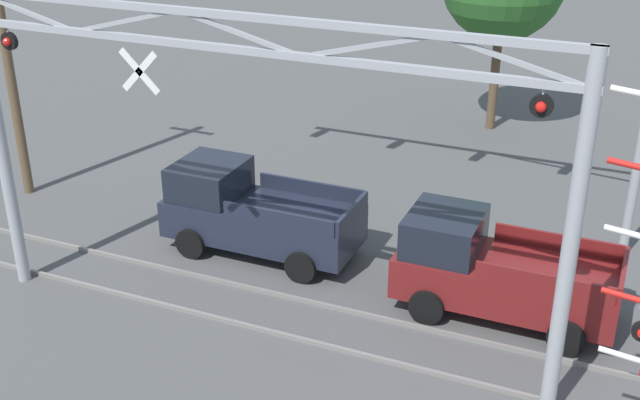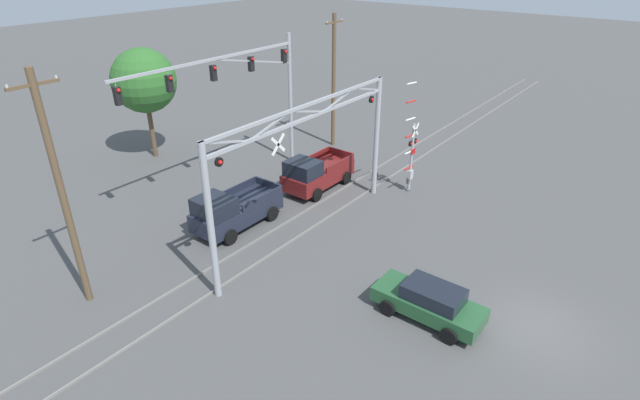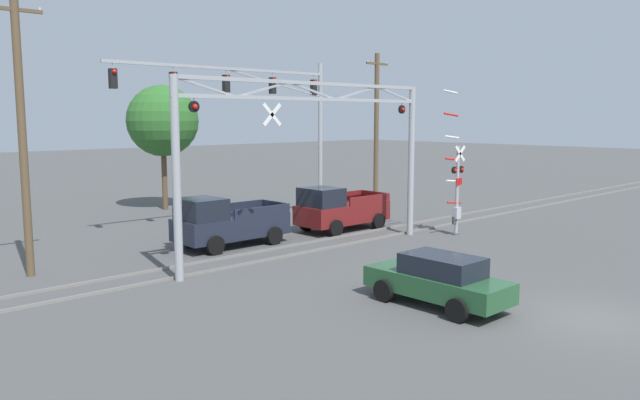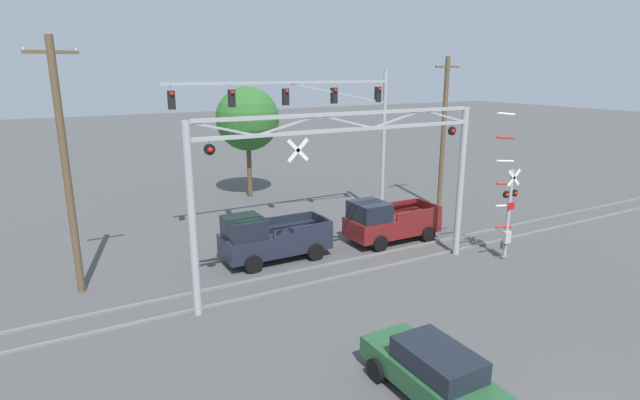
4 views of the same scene
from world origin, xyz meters
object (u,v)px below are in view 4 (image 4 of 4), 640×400
object	(u,v)px
pickup_truck_lead	(270,238)
utility_pole_left	(66,167)
traffic_signal_span	(333,116)
utility_pole_right	(443,132)
pickup_truck_following	(388,222)
sedan_waiting	(434,372)
crossing_gantry	(346,174)
background_tree_beyond_span	(248,119)
crossing_signal_mast	(507,212)

from	to	relation	value
pickup_truck_lead	utility_pole_left	bearing A→B (deg)	176.15
traffic_signal_span	utility_pole_right	distance (m)	7.75
utility_pole_left	traffic_signal_span	bearing A→B (deg)	12.75
pickup_truck_following	utility_pole_left	size ratio (longest dim) A/B	0.50
sedan_waiting	pickup_truck_lead	bearing A→B (deg)	88.75
crossing_gantry	utility_pole_right	bearing A→B (deg)	30.93
utility_pole_right	background_tree_beyond_span	world-z (taller)	utility_pole_right
sedan_waiting	pickup_truck_following	bearing A→B (deg)	58.86
pickup_truck_lead	crossing_signal_mast	bearing A→B (deg)	-28.26
crossing_gantry	crossing_signal_mast	size ratio (longest dim) A/B	1.87
crossing_gantry	background_tree_beyond_span	xyz separation A→B (m)	(1.78, 15.28, 0.79)
sedan_waiting	utility_pole_left	distance (m)	14.70
crossing_gantry	crossing_signal_mast	world-z (taller)	crossing_gantry
crossing_signal_mast	background_tree_beyond_span	world-z (taller)	background_tree_beyond_span
sedan_waiting	background_tree_beyond_span	xyz separation A→B (m)	(3.82, 23.01, 4.52)
background_tree_beyond_span	utility_pole_left	bearing A→B (deg)	-135.73
crossing_gantry	crossing_signal_mast	bearing A→B (deg)	-11.18
crossing_gantry	utility_pole_right	distance (m)	13.06
utility_pole_left	background_tree_beyond_span	xyz separation A→B (m)	(11.46, 11.17, 0.32)
pickup_truck_lead	utility_pole_right	bearing A→B (deg)	13.55
pickup_truck_lead	sedan_waiting	distance (m)	11.32
crossing_gantry	pickup_truck_following	xyz separation A→B (m)	(4.48, 3.07, -3.48)
pickup_truck_lead	sedan_waiting	bearing A→B (deg)	-91.25
traffic_signal_span	sedan_waiting	size ratio (longest dim) A/B	2.87
pickup_truck_lead	utility_pole_left	world-z (taller)	utility_pole_left
sedan_waiting	utility_pole_right	size ratio (longest dim) A/B	0.47
crossing_gantry	background_tree_beyond_span	bearing A→B (deg)	83.37
crossing_signal_mast	background_tree_beyond_span	distance (m)	18.06
crossing_signal_mast	pickup_truck_following	distance (m)	5.73
background_tree_beyond_span	sedan_waiting	bearing A→B (deg)	-99.43
pickup_truck_lead	pickup_truck_following	xyz separation A→B (m)	(6.28, -0.51, -0.00)
utility_pole_left	utility_pole_right	bearing A→B (deg)	7.11
utility_pole_left	background_tree_beyond_span	bearing A→B (deg)	44.27
crossing_gantry	traffic_signal_span	xyz separation A→B (m)	(3.57, 7.11, 1.54)
utility_pole_left	utility_pole_right	distance (m)	21.05
pickup_truck_lead	sedan_waiting	world-z (taller)	pickup_truck_lead
pickup_truck_lead	pickup_truck_following	bearing A→B (deg)	-4.62
utility_pole_left	utility_pole_right	world-z (taller)	utility_pole_left
crossing_gantry	pickup_truck_lead	xyz separation A→B (m)	(-1.80, 3.58, -3.48)
crossing_signal_mast	utility_pole_left	xyz separation A→B (m)	(-17.36, 5.63, 2.73)
traffic_signal_span	sedan_waiting	distance (m)	16.72
crossing_gantry	sedan_waiting	world-z (taller)	crossing_gantry
utility_pole_left	crossing_signal_mast	bearing A→B (deg)	-17.96
crossing_signal_mast	traffic_signal_span	bearing A→B (deg)	115.49
pickup_truck_following	crossing_gantry	bearing A→B (deg)	-145.56
sedan_waiting	background_tree_beyond_span	size ratio (longest dim) A/B	0.59
crossing_signal_mast	pickup_truck_lead	bearing A→B (deg)	151.74
crossing_gantry	pickup_truck_following	bearing A→B (deg)	34.44
traffic_signal_span	utility_pole_left	bearing A→B (deg)	-167.25
crossing_gantry	background_tree_beyond_span	size ratio (longest dim) A/B	1.70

